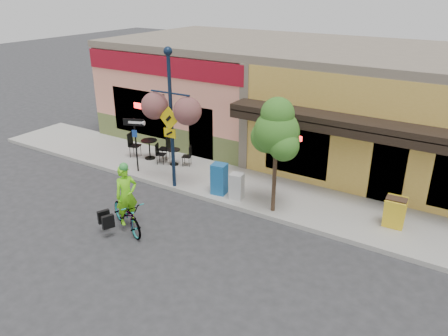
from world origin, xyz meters
name	(u,v)px	position (x,y,z in m)	size (l,w,h in m)	color
ground	(217,213)	(0.00, 0.00, 0.00)	(90.00, 90.00, 0.00)	#2D2D30
sidewalk	(247,188)	(0.00, 2.00, 0.07)	(24.00, 3.00, 0.15)	#9E9B93
curb	(226,204)	(0.00, 0.55, 0.07)	(24.00, 0.12, 0.15)	#A8A59E
building	(310,97)	(0.00, 7.50, 2.25)	(18.20, 8.20, 4.50)	#F8967A
bicycle	(127,214)	(-1.73, -2.26, 0.51)	(0.68, 1.94, 1.02)	maroon
cyclist_rider	(127,203)	(-1.68, -2.26, 0.91)	(0.67, 0.44, 1.83)	#75E918
lamp_post	(171,120)	(-2.25, 0.65, 2.60)	(1.56, 0.62, 4.89)	#13233C
one_way_sign	(136,145)	(-4.27, 0.94, 1.21)	(0.81, 0.18, 2.12)	black
cafe_set_left	(149,147)	(-4.74, 2.19, 0.67)	(1.75, 0.87, 1.05)	black
cafe_set_right	(174,155)	(-3.48, 2.20, 0.58)	(1.42, 0.71, 0.85)	black
newspaper_box_blue	(219,179)	(-0.56, 1.01, 0.69)	(0.49, 0.44, 1.09)	#1A5FA0
newspaper_box_grey	(237,186)	(0.15, 0.98, 0.60)	(0.42, 0.38, 0.90)	silver
street_tree	(275,156)	(1.56, 0.89, 2.02)	(1.46, 1.46, 3.75)	#3D7A26
sandwich_board	(393,216)	(5.06, 1.65, 0.64)	(0.59, 0.43, 0.98)	yellow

